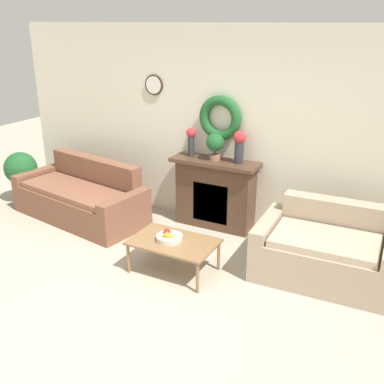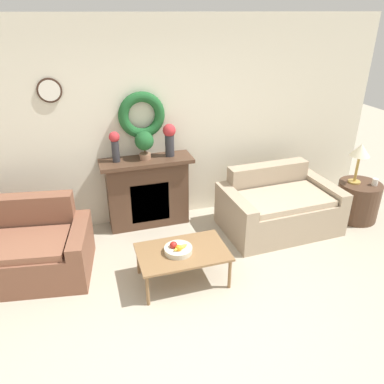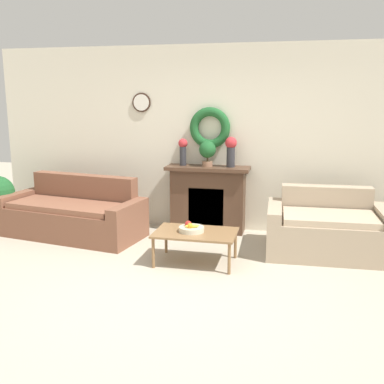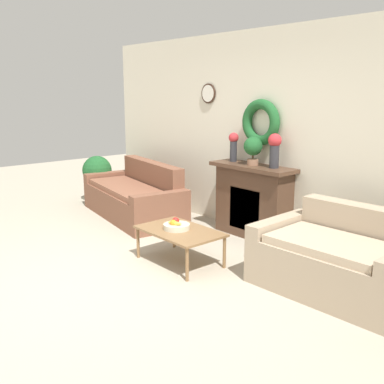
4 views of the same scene
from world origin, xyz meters
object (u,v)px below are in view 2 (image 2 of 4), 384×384
coffee_table (183,254)px  vase_on_mantel_left (115,144)px  fireplace (148,192)px  mug (375,182)px  fruit_bowl (178,249)px  side_table_by_loveseat (357,201)px  loveseat_right (278,207)px  potted_plant_on_mantel (144,142)px  vase_on_mantel_right (169,137)px  table_lamp (360,152)px

coffee_table → vase_on_mantel_left: 1.66m
fireplace → mug: bearing=-15.7°
fruit_bowl → side_table_by_loveseat: (2.81, 0.61, -0.15)m
loveseat_right → potted_plant_on_mantel: bearing=157.7°
fireplace → potted_plant_on_mantel: size_ratio=3.29×
mug → potted_plant_on_mantel: (-3.01, 0.83, 0.60)m
loveseat_right → coffee_table: bearing=-157.6°
vase_on_mantel_left → vase_on_mantel_right: vase_on_mantel_right is taller
fireplace → coffee_table: fireplace is taller
table_lamp → fireplace: bearing=166.3°
table_lamp → side_table_by_loveseat: bearing=-38.7°
coffee_table → table_lamp: size_ratio=1.72×
table_lamp → fruit_bowl: bearing=-166.3°
loveseat_right → fruit_bowl: (-1.61, -0.72, 0.12)m
loveseat_right → coffee_table: (-1.56, -0.71, 0.05)m
table_lamp → vase_on_mantel_left: size_ratio=1.43×
fireplace → table_lamp: table_lamp is taller
loveseat_right → side_table_by_loveseat: bearing=-7.1°
table_lamp → vase_on_mantel_left: (-3.17, 0.69, 0.21)m
coffee_table → vase_on_mantel_right: (0.22, 1.35, 0.87)m
fireplace → vase_on_mantel_right: vase_on_mantel_right is taller
fruit_bowl → side_table_by_loveseat: bearing=12.2°
coffee_table → mug: bearing=9.8°
coffee_table → fruit_bowl: size_ratio=3.22×
mug → vase_on_mantel_left: (-3.38, 0.85, 0.61)m
coffee_table → loveseat_right: bearing=24.5°
vase_on_mantel_right → side_table_by_loveseat: bearing=-16.4°
loveseat_right → side_table_by_loveseat: 1.21m
coffee_table → potted_plant_on_mantel: size_ratio=2.63×
fruit_bowl → table_lamp: 2.88m
coffee_table → fruit_bowl: fruit_bowl is taller
table_lamp → loveseat_right: bearing=177.5°
side_table_by_loveseat → vase_on_mantel_right: 2.82m
loveseat_right → coffee_table: loveseat_right is taller
table_lamp → vase_on_mantel_left: 3.25m
table_lamp → vase_on_mantel_left: bearing=167.8°
fireplace → vase_on_mantel_right: (0.33, 0.01, 0.73)m
loveseat_right → vase_on_mantel_left: bearing=160.6°
coffee_table → mug: 2.94m
loveseat_right → coffee_table: 1.71m
table_lamp → coffee_table: bearing=-166.2°
loveseat_right → mug: size_ratio=15.81×
table_lamp → potted_plant_on_mantel: 2.89m
loveseat_right → potted_plant_on_mantel: size_ratio=4.17×
fireplace → coffee_table: bearing=-85.4°
coffee_table → side_table_by_loveseat: bearing=12.3°
fireplace → potted_plant_on_mantel: (-0.01, -0.01, 0.70)m
table_lamp → potted_plant_on_mantel: (-2.80, 0.67, 0.21)m
fruit_bowl → side_table_by_loveseat: size_ratio=0.52×
loveseat_right → coffee_table: size_ratio=1.58×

